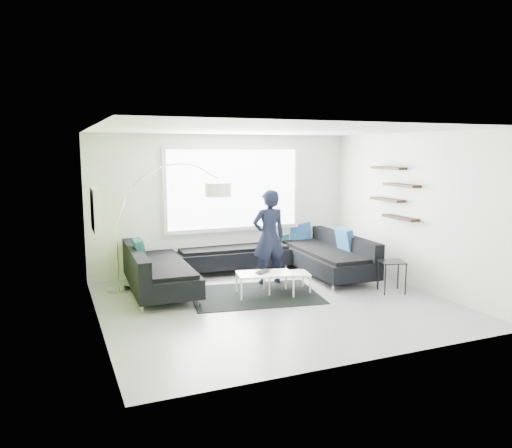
{
  "coord_description": "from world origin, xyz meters",
  "views": [
    {
      "loc": [
        -3.32,
        -7.19,
        2.49
      ],
      "look_at": [
        0.05,
        0.9,
        1.19
      ],
      "focal_mm": 35.0,
      "sensor_mm": 36.0,
      "label": 1
    }
  ],
  "objects_px": {
    "coffee_table": "(276,282)",
    "side_table": "(392,277)",
    "person": "(269,237)",
    "arc_lamp": "(116,228)",
    "laptop": "(265,272)",
    "sectional_sofa": "(246,260)"
  },
  "relations": [
    {
      "from": "laptop",
      "to": "coffee_table",
      "type": "bearing_deg",
      "value": -25.82
    },
    {
      "from": "side_table",
      "to": "person",
      "type": "distance_m",
      "value": 2.31
    },
    {
      "from": "sectional_sofa",
      "to": "arc_lamp",
      "type": "distance_m",
      "value": 2.47
    },
    {
      "from": "arc_lamp",
      "to": "person",
      "type": "xyz_separation_m",
      "value": [
        2.68,
        -0.56,
        -0.24
      ]
    },
    {
      "from": "arc_lamp",
      "to": "side_table",
      "type": "height_order",
      "value": "arc_lamp"
    },
    {
      "from": "coffee_table",
      "to": "person",
      "type": "distance_m",
      "value": 0.96
    },
    {
      "from": "sectional_sofa",
      "to": "person",
      "type": "distance_m",
      "value": 0.66
    },
    {
      "from": "coffee_table",
      "to": "arc_lamp",
      "type": "height_order",
      "value": "arc_lamp"
    },
    {
      "from": "side_table",
      "to": "laptop",
      "type": "height_order",
      "value": "side_table"
    },
    {
      "from": "person",
      "to": "arc_lamp",
      "type": "bearing_deg",
      "value": -11.16
    },
    {
      "from": "laptop",
      "to": "side_table",
      "type": "bearing_deg",
      "value": -52.19
    },
    {
      "from": "sectional_sofa",
      "to": "coffee_table",
      "type": "xyz_separation_m",
      "value": [
        0.18,
        -0.98,
        -0.22
      ]
    },
    {
      "from": "coffee_table",
      "to": "side_table",
      "type": "height_order",
      "value": "side_table"
    },
    {
      "from": "sectional_sofa",
      "to": "arc_lamp",
      "type": "bearing_deg",
      "value": 176.55
    },
    {
      "from": "arc_lamp",
      "to": "laptop",
      "type": "xyz_separation_m",
      "value": [
        2.31,
        -1.24,
        -0.72
      ]
    },
    {
      "from": "coffee_table",
      "to": "laptop",
      "type": "relative_size",
      "value": 2.94
    },
    {
      "from": "arc_lamp",
      "to": "side_table",
      "type": "bearing_deg",
      "value": -14.62
    },
    {
      "from": "coffee_table",
      "to": "person",
      "type": "height_order",
      "value": "person"
    },
    {
      "from": "sectional_sofa",
      "to": "coffee_table",
      "type": "distance_m",
      "value": 1.02
    },
    {
      "from": "arc_lamp",
      "to": "person",
      "type": "bearing_deg",
      "value": -2.92
    },
    {
      "from": "coffee_table",
      "to": "laptop",
      "type": "distance_m",
      "value": 0.31
    },
    {
      "from": "coffee_table",
      "to": "person",
      "type": "xyz_separation_m",
      "value": [
        0.15,
        0.65,
        0.69
      ]
    }
  ]
}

